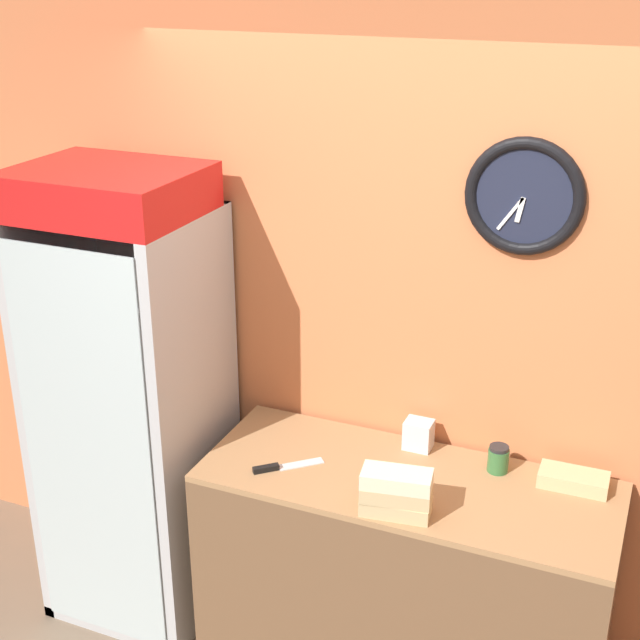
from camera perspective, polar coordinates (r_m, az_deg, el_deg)
name	(u,v)px	position (r m, az deg, el deg)	size (l,w,h in m)	color
wall_back	(440,341)	(3.54, 7.70, -1.34)	(5.20, 0.10, 2.70)	#D17547
prep_counter	(403,579)	(3.71, 5.34, -16.15)	(1.58, 0.62, 0.93)	brown
beverage_cooler	(135,379)	(3.87, -11.73, -3.70)	(0.70, 0.64, 2.02)	#B2B7BC
sandwich_stack_bottom	(396,506)	(3.24, 4.86, -11.79)	(0.26, 0.15, 0.06)	tan
sandwich_stack_middle	(396,493)	(3.21, 4.90, -10.96)	(0.26, 0.16, 0.06)	tan
sandwich_stack_top	(397,479)	(3.18, 4.93, -10.11)	(0.26, 0.16, 0.06)	beige
sandwich_flat_left	(573,480)	(3.50, 15.92, -9.80)	(0.26, 0.13, 0.06)	tan
chefs_knife	(278,467)	(3.49, -2.68, -9.38)	(0.23, 0.22, 0.02)	silver
condiment_jar	(498,459)	(3.52, 11.34, -8.71)	(0.08, 0.08, 0.11)	#336B38
napkin_dispenser	(418,435)	(3.61, 6.32, -7.30)	(0.11, 0.09, 0.12)	silver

